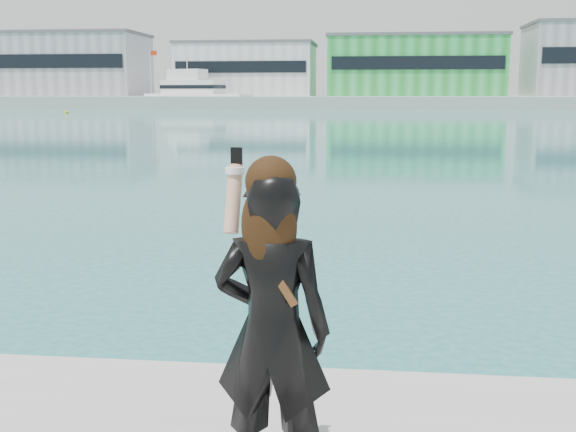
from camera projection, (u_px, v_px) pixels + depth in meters
name	position (u px, v px, depth m)	size (l,w,h in m)	color
far_quay	(368.00, 101.00, 131.64)	(320.00, 40.00, 2.00)	#9E9E99
warehouse_grey_left	(73.00, 64.00, 134.71)	(26.52, 16.36, 11.50)	gray
warehouse_white	(247.00, 69.00, 131.16)	(24.48, 15.35, 9.50)	silver
warehouse_green	(414.00, 66.00, 127.69)	(30.60, 16.36, 10.50)	green
flagpole_left	(151.00, 70.00, 126.16)	(1.28, 0.16, 8.00)	silver
flagpole_right	(503.00, 69.00, 119.39)	(1.28, 0.16, 8.00)	silver
motor_yacht	(195.00, 94.00, 121.76)	(18.95, 10.18, 8.52)	white
buoy_far	(67.00, 113.00, 93.73)	(0.50, 0.50, 0.50)	yellow
woman	(272.00, 321.00, 3.65)	(0.62, 0.43, 1.75)	black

